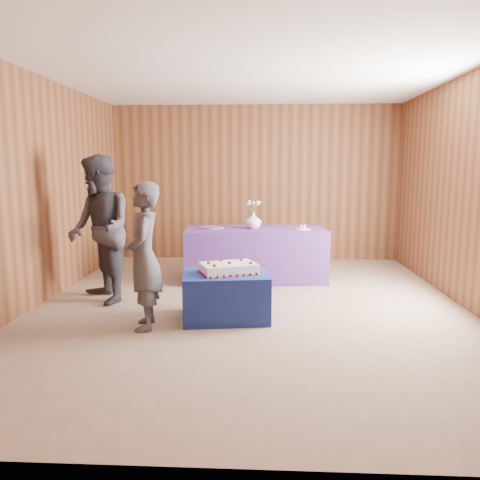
# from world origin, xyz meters

# --- Properties ---
(ground) EXTENTS (6.00, 6.00, 0.00)m
(ground) POSITION_xyz_m (0.00, 0.00, 0.00)
(ground) COLOR gray
(ground) RESTS_ON ground
(room_shell) EXTENTS (5.04, 6.04, 2.72)m
(room_shell) POSITION_xyz_m (0.00, 0.00, 1.80)
(room_shell) COLOR brown
(room_shell) RESTS_ON ground
(cake_table) EXTENTS (0.99, 0.82, 0.50)m
(cake_table) POSITION_xyz_m (-0.24, -0.43, 0.25)
(cake_table) COLOR navy
(cake_table) RESTS_ON ground
(serving_table) EXTENTS (2.07, 1.06, 0.75)m
(serving_table) POSITION_xyz_m (0.04, 1.39, 0.38)
(serving_table) COLOR #51338D
(serving_table) RESTS_ON ground
(sheet_cake) EXTENTS (0.70, 0.60, 0.14)m
(sheet_cake) POSITION_xyz_m (-0.21, -0.43, 0.55)
(sheet_cake) COLOR white
(sheet_cake) RESTS_ON cake_table
(vase) EXTENTS (0.27, 0.27, 0.24)m
(vase) POSITION_xyz_m (0.02, 1.37, 0.87)
(vase) COLOR silver
(vase) RESTS_ON serving_table
(flower_spray) EXTENTS (0.21, 0.21, 0.16)m
(flower_spray) POSITION_xyz_m (0.02, 1.37, 1.12)
(flower_spray) COLOR #2B5C25
(flower_spray) RESTS_ON vase
(platter) EXTENTS (0.40, 0.40, 0.02)m
(platter) POSITION_xyz_m (-0.58, 1.37, 0.76)
(platter) COLOR #6B50A1
(platter) RESTS_ON serving_table
(plate) EXTENTS (0.24, 0.24, 0.01)m
(plate) POSITION_xyz_m (0.72, 1.28, 0.76)
(plate) COLOR silver
(plate) RESTS_ON serving_table
(cake_slice) EXTENTS (0.08, 0.08, 0.08)m
(cake_slice) POSITION_xyz_m (0.72, 1.28, 0.79)
(cake_slice) COLOR white
(cake_slice) RESTS_ON plate
(knife) EXTENTS (0.26, 0.07, 0.00)m
(knife) POSITION_xyz_m (0.79, 1.16, 0.75)
(knife) COLOR silver
(knife) RESTS_ON serving_table
(guest_left) EXTENTS (0.45, 0.60, 1.48)m
(guest_left) POSITION_xyz_m (-1.03, -0.78, 0.74)
(guest_left) COLOR #3C3D48
(guest_left) RESTS_ON ground
(guest_right) EXTENTS (1.05, 1.09, 1.77)m
(guest_right) POSITION_xyz_m (-1.78, 0.12, 0.89)
(guest_right) COLOR #302F39
(guest_right) RESTS_ON ground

